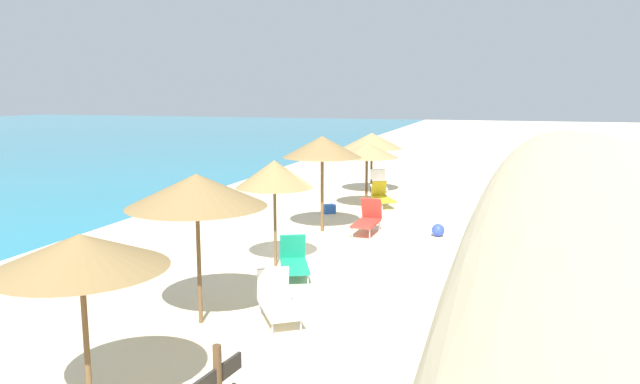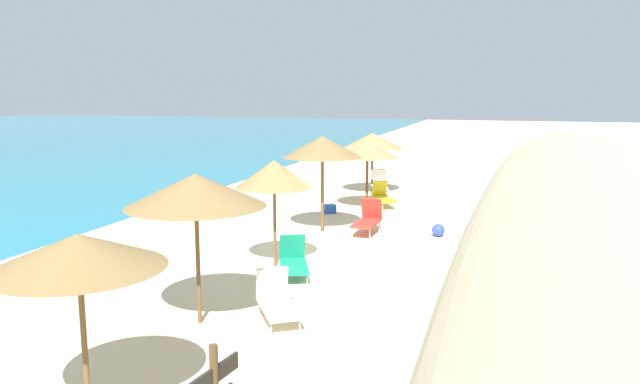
{
  "view_description": "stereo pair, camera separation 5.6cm",
  "coord_description": "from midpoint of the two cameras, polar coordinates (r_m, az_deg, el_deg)",
  "views": [
    {
      "loc": [
        -15.14,
        -4.75,
        4.37
      ],
      "look_at": [
        1.05,
        0.3,
        1.54
      ],
      "focal_mm": 33.93,
      "sensor_mm": 36.0,
      "label": 1
    },
    {
      "loc": [
        -15.12,
        -4.81,
        4.37
      ],
      "look_at": [
        1.05,
        0.3,
        1.54
      ],
      "focal_mm": 33.93,
      "sensor_mm": 36.0,
      "label": 2
    }
  ],
  "objects": [
    {
      "name": "beach_umbrella_4",
      "position": [
        22.65,
        4.37,
        3.94
      ],
      "size": [
        2.37,
        2.37,
        2.47
      ],
      "color": "brown",
      "rests_on": "ground_plane"
    },
    {
      "name": "lounge_chair_4",
      "position": [
        11.87,
        -4.14,
        -10.18
      ],
      "size": [
        1.46,
        1.27,
        0.93
      ],
      "rotation": [
        0.0,
        0.0,
        2.16
      ],
      "color": "white",
      "rests_on": "ground_plane"
    },
    {
      "name": "dune_ridge",
      "position": [
        14.86,
        26.94,
        -3.14
      ],
      "size": [
        55.91,
        8.25,
        2.78
      ],
      "primitive_type": "ellipsoid",
      "rotation": [
        0.0,
        0.0,
        -0.03
      ],
      "color": "beige",
      "rests_on": "ground_plane"
    },
    {
      "name": "beach_umbrella_3",
      "position": [
        18.72,
        0.12,
        4.27
      ],
      "size": [
        2.45,
        2.45,
        3.01
      ],
      "color": "brown",
      "rests_on": "ground_plane"
    },
    {
      "name": "lounge_chair_2",
      "position": [
        23.24,
        5.83,
        -0.41
      ],
      "size": [
        1.47,
        1.17,
        0.94
      ],
      "rotation": [
        0.0,
        0.0,
        2.09
      ],
      "color": "yellow",
      "rests_on": "ground_plane"
    },
    {
      "name": "beach_umbrella_5",
      "position": [
        26.17,
        4.85,
        4.84
      ],
      "size": [
        2.64,
        2.64,
        2.61
      ],
      "color": "brown",
      "rests_on": "ground_plane"
    },
    {
      "name": "beach_ball",
      "position": [
        18.77,
        10.99,
        -3.55
      ],
      "size": [
        0.39,
        0.39,
        0.39
      ],
      "primitive_type": "sphere",
      "color": "blue",
      "rests_on": "ground_plane"
    },
    {
      "name": "lounge_chair_3",
      "position": [
        14.51,
        -2.58,
        -6.48
      ],
      "size": [
        1.5,
        1.12,
        0.94
      ],
      "rotation": [
        0.0,
        0.0,
        1.99
      ],
      "color": "#199972",
      "rests_on": "ground_plane"
    },
    {
      "name": "beach_umbrella_2",
      "position": [
        14.97,
        -4.42,
        1.7
      ],
      "size": [
        1.93,
        1.93,
        2.7
      ],
      "color": "brown",
      "rests_on": "ground_plane"
    },
    {
      "name": "cooler_box",
      "position": [
        21.92,
        0.79,
        -1.59
      ],
      "size": [
        0.52,
        0.54,
        0.32
      ],
      "primitive_type": "cube",
      "rotation": [
        0.0,
        0.0,
        2.18
      ],
      "color": "blue",
      "rests_on": "ground_plane"
    },
    {
      "name": "beach_umbrella_1",
      "position": [
        11.37,
        -11.71,
        0.14
      ],
      "size": [
        2.61,
        2.61,
        2.88
      ],
      "color": "brown",
      "rests_on": "ground_plane"
    },
    {
      "name": "beach_umbrella_0",
      "position": [
        8.33,
        -21.86,
        -5.26
      ],
      "size": [
        2.24,
        2.24,
        2.58
      ],
      "color": "brown",
      "rests_on": "ground_plane"
    },
    {
      "name": "ground_plane",
      "position": [
        16.46,
        -0.2,
        -5.92
      ],
      "size": [
        160.0,
        160.0,
        0.0
      ],
      "primitive_type": "plane",
      "color": "beige"
    },
    {
      "name": "lounge_chair_1",
      "position": [
        25.93,
        5.47,
        0.74
      ],
      "size": [
        1.55,
        1.04,
        1.05
      ],
      "rotation": [
        0.0,
        0.0,
        1.88
      ],
      "color": "white",
      "rests_on": "ground_plane"
    },
    {
      "name": "lounge_chair_0",
      "position": [
        18.77,
        4.43,
        -2.53
      ],
      "size": [
        1.48,
        0.69,
        1.06
      ],
      "rotation": [
        0.0,
        0.0,
        1.53
      ],
      "color": "red",
      "rests_on": "ground_plane"
    }
  ]
}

